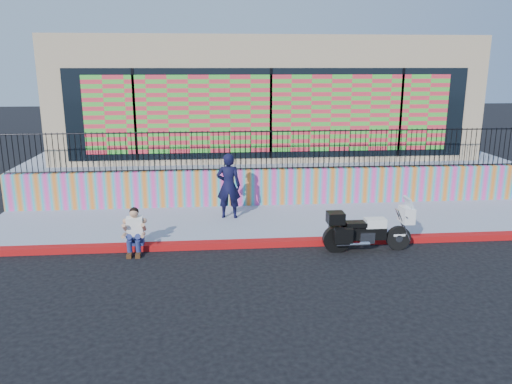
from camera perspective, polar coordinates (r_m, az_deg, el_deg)
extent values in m
plane|color=black|center=(12.46, 3.84, -6.09)|extent=(90.00, 90.00, 0.00)
cube|color=#A70B11|center=(12.43, 3.85, -5.77)|extent=(16.00, 0.30, 0.15)
cube|color=gray|center=(13.97, 2.81, -3.46)|extent=(16.00, 3.00, 0.15)
cube|color=#ED3E9D|center=(15.33, 2.02, 0.58)|extent=(16.00, 0.20, 1.10)
cube|color=gray|center=(20.31, 0.25, 3.78)|extent=(16.00, 10.00, 1.25)
cube|color=tan|center=(19.80, 0.32, 11.16)|extent=(14.00, 8.00, 4.00)
cube|color=black|center=(15.84, 1.70, 8.92)|extent=(12.60, 0.04, 2.80)
cube|color=#E93344|center=(15.81, 1.71, 8.91)|extent=(11.48, 0.02, 2.40)
cylinder|color=black|center=(12.53, 15.95, -5.07)|extent=(0.59, 0.12, 0.59)
cylinder|color=black|center=(12.08, 9.18, -5.42)|extent=(0.59, 0.12, 0.59)
cube|color=black|center=(12.23, 12.67, -4.58)|extent=(0.85, 0.25, 0.30)
cube|color=silver|center=(12.25, 12.45, -4.99)|extent=(0.36, 0.30, 0.27)
cube|color=white|center=(12.21, 13.45, -3.44)|extent=(0.49, 0.29, 0.21)
cube|color=black|center=(12.07, 11.31, -3.61)|extent=(0.49, 0.30, 0.11)
cube|color=white|center=(12.41, 16.83, -2.51)|extent=(0.27, 0.46, 0.37)
cube|color=silver|center=(12.35, 17.08, -1.23)|extent=(0.16, 0.41, 0.30)
cube|color=black|center=(11.89, 9.08, -2.92)|extent=(0.39, 0.37, 0.27)
cube|color=black|center=(11.79, 9.96, -4.94)|extent=(0.43, 0.16, 0.36)
cube|color=black|center=(12.28, 9.32, -4.12)|extent=(0.43, 0.16, 0.36)
cube|color=white|center=(12.50, 15.98, -4.69)|extent=(0.29, 0.14, 0.05)
imported|color=black|center=(13.92, -3.16, 0.72)|extent=(0.72, 0.52, 1.84)
cube|color=navy|center=(12.38, -13.53, -5.43)|extent=(0.36, 0.28, 0.18)
cube|color=white|center=(12.23, -13.66, -3.95)|extent=(0.38, 0.27, 0.54)
sphere|color=tan|center=(12.08, -13.78, -2.38)|extent=(0.21, 0.21, 0.21)
cube|color=#472814|center=(12.05, -14.25, -6.98)|extent=(0.11, 0.26, 0.10)
cube|color=#472814|center=(12.02, -13.30, -6.98)|extent=(0.11, 0.26, 0.10)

